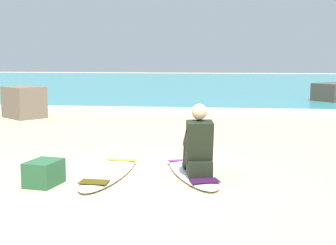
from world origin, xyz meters
name	(u,v)px	position (x,y,z in m)	size (l,w,h in m)	color
ground_plane	(112,185)	(0.00, 0.00, 0.00)	(80.00, 80.00, 0.00)	beige
sea	(201,83)	(0.00, 21.51, 0.05)	(80.00, 28.00, 0.10)	teal
breaking_foam	(176,111)	(0.00, 7.81, 0.06)	(80.00, 0.90, 0.11)	white
surfboard_main	(192,171)	(0.98, 0.70, 0.04)	(1.12, 2.09, 0.08)	white
surfer_seated	(198,147)	(1.08, 0.44, 0.44)	(0.47, 0.75, 0.95)	black
surfboard_spare_near	(110,172)	(-0.16, 0.54, 0.04)	(0.62, 2.16, 0.08)	white
shoreline_rock	(24,102)	(-3.89, 6.17, 0.42)	(0.80, 1.04, 0.83)	#756656
beach_bag	(44,173)	(-0.86, -0.12, 0.16)	(0.36, 0.48, 0.32)	#285B38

